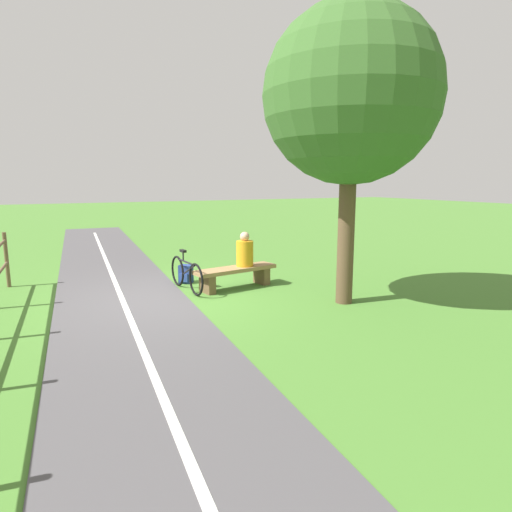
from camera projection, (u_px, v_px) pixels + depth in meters
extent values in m
plane|color=#477A2D|center=(169.00, 298.00, 8.44)|extent=(80.00, 80.00, 0.00)
cube|color=#4C494C|center=(166.00, 404.00, 4.43)|extent=(4.48, 36.08, 0.02)
cube|color=silver|center=(166.00, 403.00, 4.43)|extent=(1.97, 31.95, 0.00)
cube|color=#937047|center=(236.00, 269.00, 9.20)|extent=(1.89, 0.78, 0.08)
cube|color=brown|center=(262.00, 275.00, 9.64)|extent=(0.23, 0.45, 0.37)
cube|color=brown|center=(207.00, 284.00, 8.84)|extent=(0.23, 0.45, 0.37)
cylinder|color=orange|center=(245.00, 254.00, 9.28)|extent=(0.42, 0.42, 0.55)
sphere|color=tan|center=(245.00, 237.00, 9.22)|extent=(0.20, 0.20, 0.20)
torus|color=black|center=(196.00, 280.00, 8.59)|extent=(0.11, 0.66, 0.66)
torus|color=black|center=(178.00, 271.00, 9.42)|extent=(0.11, 0.66, 0.66)
cylinder|color=black|center=(186.00, 262.00, 8.96)|extent=(0.12, 0.84, 0.04)
cylinder|color=black|center=(189.00, 270.00, 8.86)|extent=(0.09, 0.61, 0.31)
cylinder|color=black|center=(183.00, 256.00, 9.07)|extent=(0.03, 0.03, 0.20)
cube|color=black|center=(183.00, 251.00, 9.05)|extent=(0.10, 0.21, 0.05)
cube|color=navy|center=(186.00, 274.00, 9.70)|extent=(0.35, 0.35, 0.41)
cube|color=#2A438C|center=(184.00, 278.00, 9.59)|extent=(0.17, 0.16, 0.18)
cylinder|color=brown|center=(7.00, 260.00, 9.26)|extent=(0.08, 0.08, 1.19)
cylinder|color=brown|center=(346.00, 224.00, 7.92)|extent=(0.30, 0.30, 2.96)
sphere|color=#386028|center=(351.00, 95.00, 7.53)|extent=(3.10, 3.10, 3.10)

